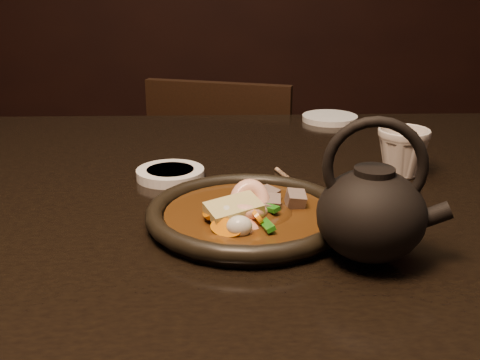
{
  "coord_description": "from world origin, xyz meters",
  "views": [
    {
      "loc": [
        0.09,
        -0.81,
        1.05
      ],
      "look_at": [
        0.11,
        -0.1,
        0.8
      ],
      "focal_mm": 45.0,
      "sensor_mm": 36.0,
      "label": 1
    }
  ],
  "objects_px": {
    "chair": "(231,208)",
    "plate": "(248,215)",
    "table": "(162,237)",
    "teapot": "(372,210)",
    "tea_cup": "(403,151)"
  },
  "relations": [
    {
      "from": "chair",
      "to": "plate",
      "type": "xyz_separation_m",
      "value": [
        0.01,
        -0.83,
        0.33
      ]
    },
    {
      "from": "table",
      "to": "plate",
      "type": "xyz_separation_m",
      "value": [
        0.12,
        -0.13,
        0.09
      ]
    },
    {
      "from": "chair",
      "to": "teapot",
      "type": "height_order",
      "value": "teapot"
    },
    {
      "from": "plate",
      "to": "teapot",
      "type": "xyz_separation_m",
      "value": [
        0.13,
        -0.1,
        0.05
      ]
    },
    {
      "from": "table",
      "to": "tea_cup",
      "type": "distance_m",
      "value": 0.38
    },
    {
      "from": "chair",
      "to": "plate",
      "type": "distance_m",
      "value": 0.89
    },
    {
      "from": "chair",
      "to": "plate",
      "type": "relative_size",
      "value": 3.14
    },
    {
      "from": "table",
      "to": "plate",
      "type": "height_order",
      "value": "plate"
    },
    {
      "from": "tea_cup",
      "to": "teapot",
      "type": "relative_size",
      "value": 0.5
    },
    {
      "from": "chair",
      "to": "plate",
      "type": "bearing_deg",
      "value": 107.49
    },
    {
      "from": "plate",
      "to": "tea_cup",
      "type": "distance_m",
      "value": 0.3
    },
    {
      "from": "chair",
      "to": "teapot",
      "type": "xyz_separation_m",
      "value": [
        0.14,
        -0.93,
        0.38
      ]
    },
    {
      "from": "table",
      "to": "tea_cup",
      "type": "height_order",
      "value": "tea_cup"
    },
    {
      "from": "chair",
      "to": "plate",
      "type": "height_order",
      "value": "chair"
    },
    {
      "from": "plate",
      "to": "tea_cup",
      "type": "bearing_deg",
      "value": 36.42
    }
  ]
}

